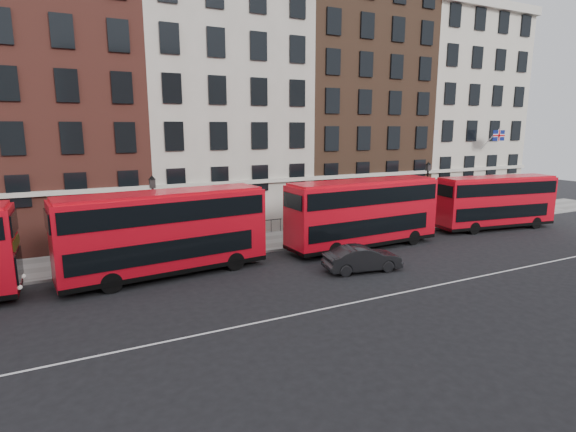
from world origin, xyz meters
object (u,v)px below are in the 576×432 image
bus_c (363,212)px  car_front (362,259)px  bus_b (164,231)px  bus_d (495,201)px  traffic_light (527,191)px

bus_c → car_front: bearing=-128.3°
bus_b → car_front: size_ratio=2.56×
bus_b → bus_d: bearing=-5.9°
bus_d → car_front: bearing=-157.4°
bus_b → bus_c: bus_b is taller
bus_d → bus_b: bearing=-172.2°
bus_c → car_front: (-3.10, -4.30, -1.79)m
bus_d → traffic_light: bearing=26.0°
bus_d → traffic_light: (7.29, 2.39, 0.12)m
bus_b → bus_d: (26.73, 0.01, -0.24)m
traffic_light → bus_c: bearing=-173.3°
bus_d → car_front: bus_d is taller
bus_c → car_front: bus_c is taller
bus_d → traffic_light: 7.67m
bus_b → bus_d: size_ratio=1.10×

